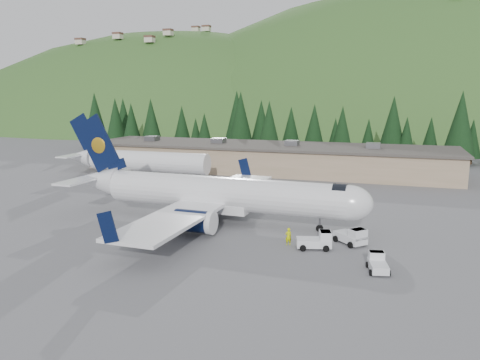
% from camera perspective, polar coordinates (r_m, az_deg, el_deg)
% --- Properties ---
extents(ground, '(600.00, 600.00, 0.00)m').
position_cam_1_polar(ground, '(55.14, -1.95, -5.17)').
color(ground, '#5E5E63').
extents(airliner, '(37.34, 34.97, 12.42)m').
position_cam_1_polar(airliner, '(54.75, -3.03, -1.72)').
color(airliner, white).
rests_on(airliner, ground).
extents(second_airliner, '(27.50, 11.00, 10.05)m').
position_cam_1_polar(second_airliner, '(84.63, -12.79, 2.37)').
color(second_airliner, white).
rests_on(second_airliner, ground).
extents(baggage_tug_a, '(3.62, 2.66, 1.77)m').
position_cam_1_polar(baggage_tug_a, '(46.41, 9.37, -7.32)').
color(baggage_tug_a, silver).
rests_on(baggage_tug_a, ground).
extents(baggage_tug_b, '(3.59, 3.55, 1.80)m').
position_cam_1_polar(baggage_tug_b, '(48.34, 13.52, -6.73)').
color(baggage_tug_b, silver).
rests_on(baggage_tug_b, ground).
extents(baggage_tug_c, '(2.14, 3.00, 1.48)m').
position_cam_1_polar(baggage_tug_c, '(42.05, 16.43, -9.70)').
color(baggage_tug_c, silver).
rests_on(baggage_tug_c, ground).
extents(terminal_building, '(71.00, 17.00, 6.10)m').
position_cam_1_polar(terminal_building, '(91.71, 3.24, 2.78)').
color(terminal_building, '#947F5D').
rests_on(terminal_building, ground).
extents(ramp_worker, '(0.77, 0.70, 1.77)m').
position_cam_1_polar(ramp_worker, '(47.06, 5.91, -6.86)').
color(ramp_worker, '#D3E100').
rests_on(ramp_worker, ground).
extents(tree_line, '(113.03, 19.72, 14.47)m').
position_cam_1_polar(tree_line, '(113.89, 4.15, 6.82)').
color(tree_line, black).
rests_on(tree_line, ground).
extents(hills, '(614.00, 330.00, 300.00)m').
position_cam_1_polar(hills, '(277.38, 24.60, -11.15)').
color(hills, '#2D5B1F').
rests_on(hills, ground).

